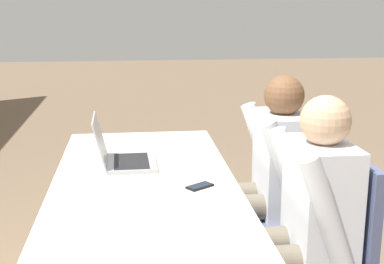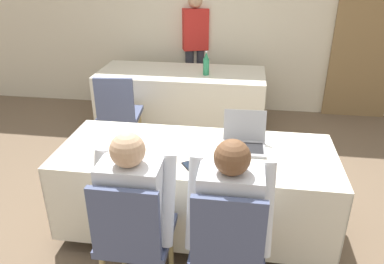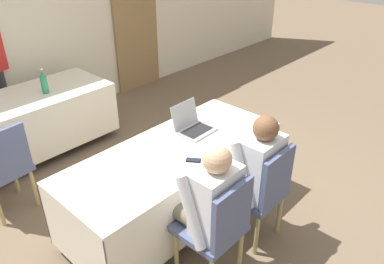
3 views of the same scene
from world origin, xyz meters
TOP-DOWN VIEW (x-y plane):
  - conference_table_near at (0.00, 0.00)m, footprint 2.07×0.84m
  - laptop at (0.35, 0.10)m, footprint 0.33×0.31m
  - cell_phone at (-0.02, -0.24)m, footprint 0.12×0.13m
  - paper_beside_laptop at (-0.01, 0.23)m, footprint 0.32×0.36m
  - paper_centre_table at (0.43, 0.16)m, footprint 0.32×0.36m
  - chair_near_left at (-0.29, -0.73)m, footprint 0.44×0.44m
  - chair_near_right at (0.29, -0.73)m, footprint 0.44×0.44m
  - person_checkered_shirt at (-0.29, -0.62)m, footprint 0.50×0.52m
  - person_white_shirt at (0.29, -0.62)m, footprint 0.50×0.52m

SIDE VIEW (x-z plane):
  - chair_near_left at x=-0.29m, z-range 0.05..0.98m
  - chair_near_right at x=0.29m, z-range 0.05..0.98m
  - conference_table_near at x=0.00m, z-range 0.20..0.93m
  - person_checkered_shirt at x=-0.29m, z-range 0.08..1.27m
  - person_white_shirt at x=0.29m, z-range 0.08..1.27m
  - paper_beside_laptop at x=-0.01m, z-range 0.73..0.73m
  - paper_centre_table at x=0.43m, z-range 0.73..0.73m
  - cell_phone at x=-0.02m, z-range 0.73..0.74m
  - laptop at x=0.35m, z-range 0.65..0.90m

